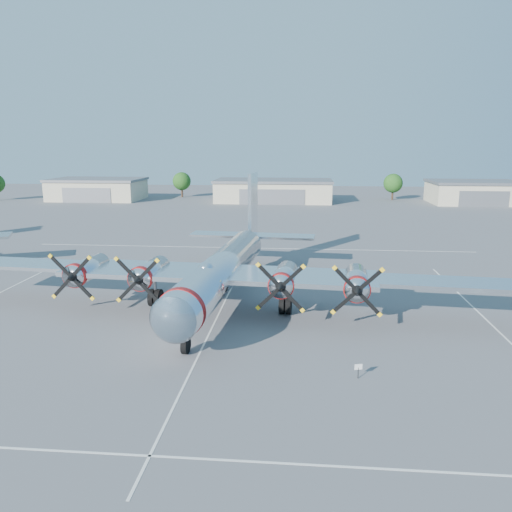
# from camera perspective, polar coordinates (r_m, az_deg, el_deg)

# --- Properties ---
(ground) EXTENTS (260.00, 260.00, 0.00)m
(ground) POSITION_cam_1_polar(r_m,az_deg,el_deg) (44.61, -3.80, -5.64)
(ground) COLOR #58585A
(ground) RESTS_ON ground
(parking_lines) EXTENTS (60.00, 50.08, 0.01)m
(parking_lines) POSITION_cam_1_polar(r_m,az_deg,el_deg) (42.98, -4.16, -6.36)
(parking_lines) COLOR silver
(parking_lines) RESTS_ON ground
(hangar_west) EXTENTS (22.60, 14.60, 5.40)m
(hangar_west) POSITION_cam_1_polar(r_m,az_deg,el_deg) (134.62, -17.64, 7.31)
(hangar_west) COLOR #B5AD90
(hangar_west) RESTS_ON ground
(hangar_center) EXTENTS (28.60, 14.60, 5.40)m
(hangar_center) POSITION_cam_1_polar(r_m,az_deg,el_deg) (124.48, 2.02, 7.50)
(hangar_center) COLOR #B5AD90
(hangar_center) RESTS_ON ground
(hangar_east) EXTENTS (20.60, 14.60, 5.40)m
(hangar_east) POSITION_cam_1_polar(r_m,az_deg,el_deg) (130.98, 23.64, 6.71)
(hangar_east) COLOR #B5AD90
(hangar_east) RESTS_ON ground
(tree_west) EXTENTS (4.80, 4.80, 6.64)m
(tree_west) POSITION_cam_1_polar(r_m,az_deg,el_deg) (135.93, -8.48, 8.45)
(tree_west) COLOR #382619
(tree_west) RESTS_ON ground
(tree_east) EXTENTS (4.80, 4.80, 6.64)m
(tree_east) POSITION_cam_1_polar(r_m,az_deg,el_deg) (132.26, 15.39, 8.02)
(tree_east) COLOR #382619
(tree_east) RESTS_ON ground
(main_bomber_b29) EXTENTS (51.53, 37.44, 10.81)m
(main_bomber_b29) POSITION_cam_1_polar(r_m,az_deg,el_deg) (45.43, -3.57, -5.30)
(main_bomber_b29) COLOR white
(main_bomber_b29) RESTS_ON ground
(info_placard) EXTENTS (0.48, 0.16, 0.94)m
(info_placard) POSITION_cam_1_polar(r_m,az_deg,el_deg) (31.75, 11.62, -12.47)
(info_placard) COLOR black
(info_placard) RESTS_ON ground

